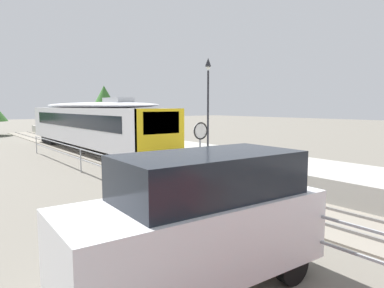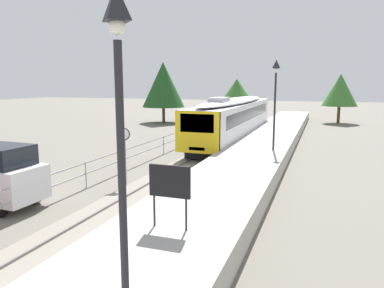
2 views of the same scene
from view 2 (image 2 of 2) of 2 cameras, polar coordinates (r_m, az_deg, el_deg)
name	(u,v)px [view 2 (image 2 of 2)]	position (r m, az deg, el deg)	size (l,w,h in m)	color
ground_plane	(173,152)	(26.73, -2.95, -1.18)	(160.00, 160.00, 0.00)	#6B665B
track_rails	(213,154)	(25.74, 3.24, -1.52)	(3.20, 60.00, 0.14)	gray
commuter_train	(234,116)	(31.50, 6.53, 4.33)	(2.82, 19.75, 3.74)	silver
station_platform	(260,151)	(24.96, 10.42, -1.03)	(3.90, 60.00, 0.90)	#A8A59E
platform_lamp_near_end	(120,104)	(5.38, -11.13, 6.14)	(0.34, 0.34, 5.35)	#232328
platform_lamp_mid_platform	(275,88)	(22.54, 12.76, 8.46)	(0.34, 0.34, 5.35)	#232328
platform_notice_board	(170,184)	(10.19, -3.46, -6.11)	(1.20, 0.08, 1.80)	#232328
speed_limit_sign	(125,142)	(18.02, -10.35, 0.37)	(0.61, 0.10, 2.81)	#9EA0A5
carpark_fence	(86,169)	(18.09, -16.11, -3.74)	(0.06, 36.06, 1.25)	#9EA0A5
tree_behind_carpark	(340,90)	(48.58, 21.90, 7.74)	(4.19, 4.19, 6.00)	brown
tree_behind_station_far	(163,85)	(46.08, -4.46, 9.12)	(5.22, 5.22, 7.43)	brown
tree_distant_left	(237,93)	(52.84, 6.93, 7.90)	(5.42, 5.42, 5.50)	brown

